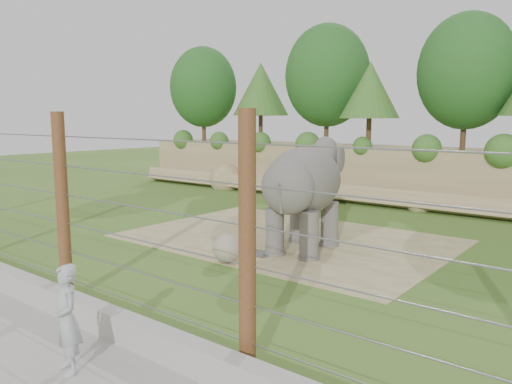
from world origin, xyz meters
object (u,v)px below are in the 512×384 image
Objects in this scene: stone_ball at (227,248)px; barrier_fence at (63,208)px; zookeeper at (67,319)px; elephant at (304,197)px.

barrier_fence is (-0.83, -4.20, 1.59)m from stone_ball.
stone_ball is 0.46× the size of zookeeper.
elephant is at bearing 69.91° from stone_ball.
zookeeper is at bearing -30.56° from barrier_fence.
stone_ball is 6.22m from zookeeper.
elephant is 8.37m from zookeeper.
stone_ball is at bearing 125.58° from zookeeper.
barrier_fence is at bearing -115.31° from elephant.
stone_ball is 0.04× the size of barrier_fence.
barrier_fence reaches higher than stone_ball.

